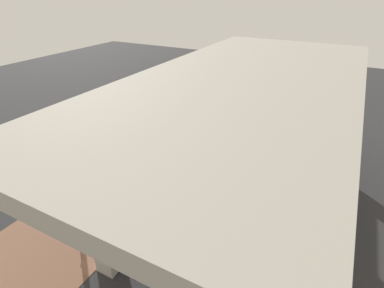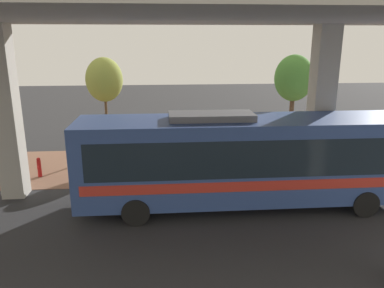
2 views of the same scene
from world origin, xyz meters
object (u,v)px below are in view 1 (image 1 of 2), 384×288
object	(u,v)px
bus	(230,149)
street_tree_far	(63,130)
planter_back	(176,161)
planter_front	(159,175)
planter_middle	(120,200)
fire_hydrant	(80,238)
street_tree_near	(185,85)

from	to	relation	value
bus	street_tree_far	distance (m)	9.80
bus	planter_back	distance (m)	3.68
planter_back	planter_front	bearing A→B (deg)	-88.97
planter_back	street_tree_far	world-z (taller)	street_tree_far
bus	planter_middle	xyz separation A→B (m)	(-3.86, -6.17, -1.17)
planter_middle	planter_back	distance (m)	5.03
street_tree_far	bus	bearing A→B (deg)	39.93
bus	planter_back	size ratio (longest dim) A/B	7.37
planter_back	fire_hydrant	bearing A→B (deg)	-95.56
planter_back	bus	bearing A→B (deg)	19.77
street_tree_near	street_tree_far	size ratio (longest dim) A/B	1.03
street_tree_near	street_tree_far	bearing A→B (deg)	-101.94
bus	planter_front	world-z (taller)	bus
bus	planter_front	distance (m)	4.77
planter_back	street_tree_near	world-z (taller)	street_tree_near
fire_hydrant	street_tree_near	world-z (taller)	street_tree_near
bus	street_tree_far	bearing A→B (deg)	-140.07
bus	planter_back	bearing A→B (deg)	-160.23
bus	planter_back	world-z (taller)	bus
planter_front	planter_back	bearing A→B (deg)	91.03
planter_middle	planter_back	size ratio (longest dim) A/B	1.00
street_tree_far	planter_middle	bearing A→B (deg)	-0.77
fire_hydrant	planter_back	size ratio (longest dim) A/B	0.58
planter_middle	fire_hydrant	bearing A→B (deg)	-93.44
bus	planter_front	xyz separation A→B (m)	(-3.23, -3.34, -1.06)
planter_front	fire_hydrant	bearing A→B (deg)	-98.07
fire_hydrant	planter_middle	size ratio (longest dim) A/B	0.58
bus	street_tree_far	xyz separation A→B (m)	(-7.32, -6.12, 2.23)
bus	planter_back	xyz separation A→B (m)	(-3.27, -1.18, -1.20)
street_tree_far	planter_front	bearing A→B (deg)	34.31
street_tree_far	planter_back	bearing A→B (deg)	50.74
bus	street_tree_near	xyz separation A→B (m)	(-5.25, 3.66, 2.40)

